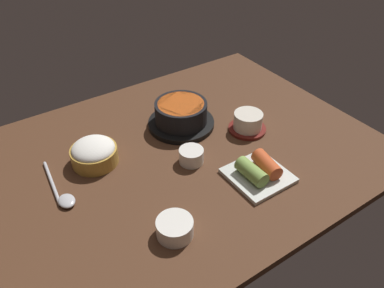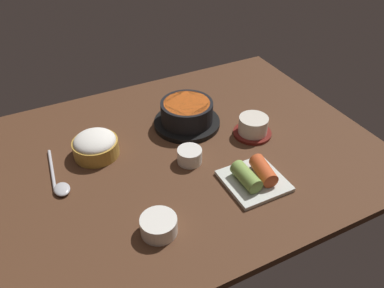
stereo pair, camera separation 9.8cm
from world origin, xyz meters
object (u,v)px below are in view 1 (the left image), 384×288
stone_pot (181,115)px  side_bowl_near (175,228)px  kimchi_plate (259,171)px  banchan_cup_center (191,156)px  rice_bowl (94,153)px  tea_cup_with_saucer (248,122)px  spoon (62,195)px

stone_pot → side_bowl_near: 38.62cm
stone_pot → kimchi_plate: stone_pot is taller
stone_pot → banchan_cup_center: bearing=-114.5°
stone_pot → rice_bowl: stone_pot is taller
tea_cup_with_saucer → banchan_cup_center: size_ratio=1.69×
spoon → side_bowl_near: bearing=-56.3°
stone_pot → spoon: bearing=-167.2°
stone_pot → banchan_cup_center: (-6.73, -14.73, -1.51)cm
tea_cup_with_saucer → spoon: bearing=176.0°
stone_pot → banchan_cup_center: 16.27cm
stone_pot → kimchi_plate: 28.60cm
kimchi_plate → spoon: (-40.99, 19.82, -1.17)cm
tea_cup_with_saucer → kimchi_plate: tea_cup_with_saucer is taller
banchan_cup_center → kimchi_plate: size_ratio=0.45×
banchan_cup_center → spoon: (-30.71, 6.23, -1.37)cm
side_bowl_near → spoon: size_ratio=0.42×
tea_cup_with_saucer → side_bowl_near: bearing=-151.3°
banchan_cup_center → side_bowl_near: same height
side_bowl_near → tea_cup_with_saucer: bearing=28.7°
tea_cup_with_saucer → side_bowl_near: tea_cup_with_saucer is taller
stone_pot → tea_cup_with_saucer: (13.93, -12.13, -0.92)cm
banchan_cup_center → kimchi_plate: (10.28, -13.59, -0.20)cm
stone_pot → spoon: 38.50cm
banchan_cup_center → spoon: size_ratio=0.34×
banchan_cup_center → tea_cup_with_saucer: bearing=7.2°
banchan_cup_center → side_bowl_near: bearing=-131.8°
banchan_cup_center → kimchi_plate: bearing=-52.9°
rice_bowl → kimchi_plate: 40.24cm
rice_bowl → side_bowl_near: (4.43, -30.28, -1.02)cm
tea_cup_with_saucer → kimchi_plate: 19.25cm
side_bowl_near → stone_pot: bearing=55.3°
tea_cup_with_saucer → spoon: tea_cup_with_saucer is taller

